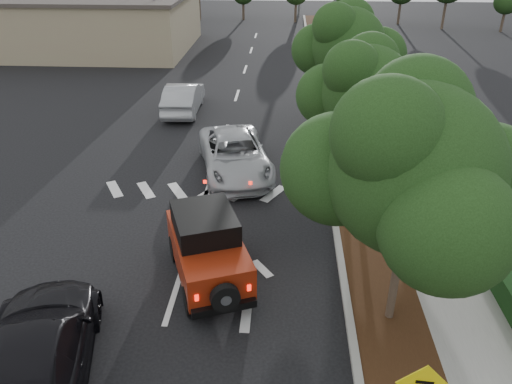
{
  "coord_description": "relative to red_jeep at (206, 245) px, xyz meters",
  "views": [
    {
      "loc": [
        2.84,
        -10.26,
        8.78
      ],
      "look_at": [
        2.03,
        3.0,
        1.66
      ],
      "focal_mm": 35.0,
      "sensor_mm": 36.0,
      "label": 1
    }
  ],
  "objects": [
    {
      "name": "sidewalk",
      "position": [
        6.72,
        10.97,
        -0.96
      ],
      "size": [
        2.0,
        70.0,
        0.12
      ],
      "primitive_type": "cube",
      "color": "gray",
      "rests_on": "ground"
    },
    {
      "name": "ground",
      "position": [
        -0.78,
        -1.03,
        -1.02
      ],
      "size": [
        120.0,
        120.0,
        0.0
      ],
      "primitive_type": "plane",
      "color": "black",
      "rests_on": "ground"
    },
    {
      "name": "street_tree_mid",
      "position": [
        4.82,
        5.47,
        -1.02
      ],
      "size": [
        3.2,
        3.2,
        5.32
      ],
      "primitive_type": null,
      "color": "black",
      "rests_on": "ground"
    },
    {
      "name": "silver_suv_ahead",
      "position": [
        0.12,
        6.74,
        -0.26
      ],
      "size": [
        3.74,
        5.89,
        1.52
      ],
      "primitive_type": "imported",
      "rotation": [
        0.0,
        0.0,
        0.24
      ],
      "color": "#AAACB2",
      "rests_on": "ground"
    },
    {
      "name": "light_pole_a",
      "position": [
        -7.28,
        24.97,
        -1.02
      ],
      "size": [
        2.0,
        0.22,
        9.0
      ],
      "primitive_type": null,
      "color": "slate",
      "rests_on": "ground"
    },
    {
      "name": "street_tree_far",
      "position": [
        4.82,
        11.97,
        -1.02
      ],
      "size": [
        3.4,
        3.4,
        5.62
      ],
      "primitive_type": null,
      "color": "black",
      "rests_on": "ground"
    },
    {
      "name": "street_tree_near",
      "position": [
        4.82,
        -1.53,
        -1.02
      ],
      "size": [
        3.8,
        3.8,
        5.92
      ],
      "primitive_type": null,
      "color": "black",
      "rests_on": "ground"
    },
    {
      "name": "silver_sedan_oncoming",
      "position": [
        -3.32,
        13.94,
        -0.25
      ],
      "size": [
        1.76,
        4.72,
        1.54
      ],
      "primitive_type": "imported",
      "rotation": [
        0.0,
        0.0,
        3.17
      ],
      "color": "#989A9F",
      "rests_on": "ground"
    },
    {
      "name": "transmission_tower",
      "position": [
        5.22,
        46.97,
        -1.02
      ],
      "size": [
        7.0,
        4.0,
        28.0
      ],
      "primitive_type": null,
      "color": "slate",
      "rests_on": "ground"
    },
    {
      "name": "red_jeep",
      "position": [
        0.0,
        0.0,
        0.0
      ],
      "size": [
        2.86,
        4.08,
        2.0
      ],
      "rotation": [
        0.0,
        0.0,
        0.35
      ],
      "color": "black",
      "rests_on": "ground"
    },
    {
      "name": "parked_suv",
      "position": [
        -10.54,
        25.16,
        -0.28
      ],
      "size": [
        4.58,
        2.53,
        1.48
      ],
      "primitive_type": "imported",
      "rotation": [
        0.0,
        0.0,
        1.76
      ],
      "color": "#A0A3A7",
      "rests_on": "ground"
    },
    {
      "name": "planting_strip",
      "position": [
        4.82,
        10.97,
        -0.96
      ],
      "size": [
        1.8,
        70.0,
        0.12
      ],
      "primitive_type": "cube",
      "color": "black",
      "rests_on": "ground"
    },
    {
      "name": "light_pole_b",
      "position": [
        -8.28,
        36.97,
        -1.02
      ],
      "size": [
        2.0,
        0.22,
        9.0
      ],
      "primitive_type": null,
      "color": "slate",
      "rests_on": "ground"
    },
    {
      "name": "curb",
      "position": [
        3.82,
        10.97,
        -0.94
      ],
      "size": [
        0.2,
        70.0,
        0.15
      ],
      "primitive_type": "cube",
      "color": "#9E9B93",
      "rests_on": "ground"
    },
    {
      "name": "commercial_building",
      "position": [
        -16.78,
        28.97,
        0.98
      ],
      "size": [
        22.0,
        12.0,
        4.0
      ],
      "primitive_type": "cube",
      "color": "gray",
      "rests_on": "ground"
    },
    {
      "name": "hedge",
      "position": [
        8.12,
        10.97,
        -0.62
      ],
      "size": [
        0.8,
        70.0,
        0.8
      ],
      "primitive_type": "cube",
      "color": "black",
      "rests_on": "ground"
    },
    {
      "name": "terracotta_planter",
      "position": [
        5.82,
        1.88,
        -0.27
      ],
      "size": [
        0.63,
        0.63,
        1.1
      ],
      "rotation": [
        0.0,
        0.0,
        -0.02
      ],
      "color": "brown",
      "rests_on": "ground"
    },
    {
      "name": "black_suv_oncoming",
      "position": [
        -3.03,
        -4.0,
        -0.21
      ],
      "size": [
        3.48,
        5.92,
        1.61
      ],
      "primitive_type": "imported",
      "rotation": [
        0.0,
        0.0,
        3.38
      ],
      "color": "black",
      "rests_on": "ground"
    }
  ]
}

